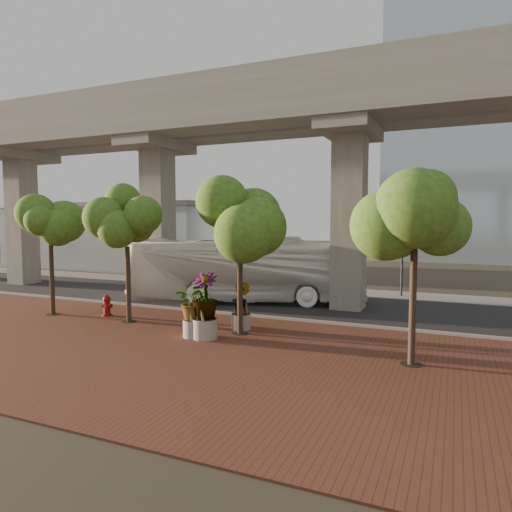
% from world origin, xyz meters
% --- Properties ---
extents(ground, '(160.00, 160.00, 0.00)m').
position_xyz_m(ground, '(0.00, 0.00, 0.00)').
color(ground, '#333025').
rests_on(ground, ground).
extents(brick_plaza, '(70.00, 13.00, 0.06)m').
position_xyz_m(brick_plaza, '(0.00, -8.00, 0.03)').
color(brick_plaza, brown).
rests_on(brick_plaza, ground).
extents(asphalt_road, '(90.00, 8.00, 0.04)m').
position_xyz_m(asphalt_road, '(0.00, 2.00, 0.02)').
color(asphalt_road, black).
rests_on(asphalt_road, ground).
extents(curb_strip, '(70.00, 0.25, 0.16)m').
position_xyz_m(curb_strip, '(0.00, -2.00, 0.08)').
color(curb_strip, gray).
rests_on(curb_strip, ground).
extents(far_sidewalk, '(90.00, 3.00, 0.06)m').
position_xyz_m(far_sidewalk, '(0.00, 7.50, 0.03)').
color(far_sidewalk, gray).
rests_on(far_sidewalk, ground).
extents(transit_viaduct, '(72.00, 5.60, 12.40)m').
position_xyz_m(transit_viaduct, '(0.00, 2.00, 7.29)').
color(transit_viaduct, '#98978A').
rests_on(transit_viaduct, ground).
extents(station_pavilion, '(23.00, 13.00, 6.30)m').
position_xyz_m(station_pavilion, '(-20.00, 16.00, 3.22)').
color(station_pavilion, '#ABBEC3').
rests_on(station_pavilion, ground).
extents(transit_bus, '(13.62, 6.61, 3.70)m').
position_xyz_m(transit_bus, '(0.20, 1.75, 1.85)').
color(transit_bus, white).
rests_on(transit_bus, ground).
extents(fire_hydrant, '(0.53, 0.47, 1.05)m').
position_xyz_m(fire_hydrant, '(-4.26, -4.69, 0.56)').
color(fire_hydrant, maroon).
rests_on(fire_hydrant, ground).
extents(planter_front, '(1.96, 1.96, 2.16)m').
position_xyz_m(planter_front, '(1.70, -6.42, 1.37)').
color(planter_front, '#A8A197').
rests_on(planter_front, ground).
extents(planter_right, '(2.42, 2.42, 2.59)m').
position_xyz_m(planter_right, '(2.20, -6.43, 1.63)').
color(planter_right, '#AAA599').
rests_on(planter_right, ground).
extents(planter_left, '(1.87, 1.87, 2.06)m').
position_xyz_m(planter_left, '(2.84, -4.51, 1.31)').
color(planter_left, '#AAA499').
rests_on(planter_left, ground).
extents(street_tree_far_west, '(3.37, 3.37, 6.20)m').
position_xyz_m(street_tree_far_west, '(-6.98, -5.45, 4.70)').
color(street_tree_far_west, '#453527').
rests_on(street_tree_far_west, ground).
extents(street_tree_near_west, '(3.84, 3.84, 6.32)m').
position_xyz_m(street_tree_near_west, '(-2.46, -5.28, 4.61)').
color(street_tree_near_west, '#453527').
rests_on(street_tree_near_west, ground).
extents(street_tree_near_east, '(3.85, 3.85, 6.49)m').
position_xyz_m(street_tree_near_east, '(3.13, -5.20, 4.78)').
color(street_tree_near_east, '#453527').
rests_on(street_tree_near_east, ground).
extents(street_tree_far_east, '(3.75, 3.75, 6.52)m').
position_xyz_m(street_tree_far_east, '(9.92, -6.63, 4.85)').
color(street_tree_far_east, '#453527').
rests_on(street_tree_far_east, ground).
extents(streetlamp_west, '(0.40, 1.17, 8.06)m').
position_xyz_m(streetlamp_west, '(-9.11, 5.54, 4.71)').
color(streetlamp_west, '#313036').
rests_on(streetlamp_west, ground).
extents(streetlamp_east, '(0.37, 1.07, 7.37)m').
position_xyz_m(streetlamp_east, '(8.15, 7.24, 4.31)').
color(streetlamp_east, '#29292D').
rests_on(streetlamp_east, ground).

